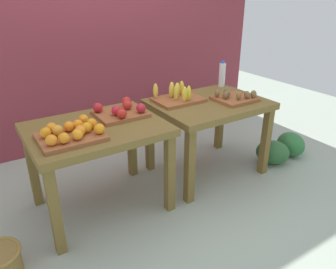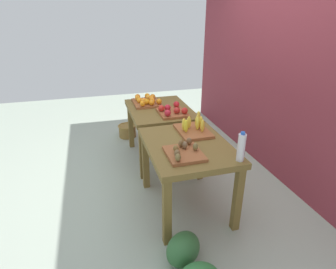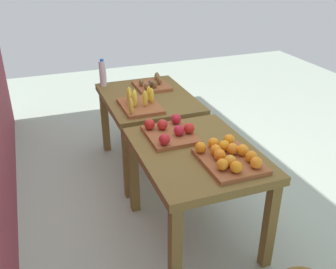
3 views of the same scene
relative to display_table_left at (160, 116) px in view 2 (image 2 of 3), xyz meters
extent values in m
plane|color=#A0AF9E|center=(0.56, 0.00, -0.64)|extent=(8.00, 8.00, 0.00)
cube|color=maroon|center=(0.56, 1.35, 0.86)|extent=(4.40, 0.12, 3.00)
cube|color=brown|center=(0.00, 0.00, 0.08)|extent=(1.04, 0.80, 0.06)
cube|color=brown|center=(-0.46, -0.34, -0.29)|extent=(0.07, 0.07, 0.69)
cube|color=brown|center=(0.46, -0.34, -0.29)|extent=(0.07, 0.07, 0.69)
cube|color=brown|center=(-0.46, 0.34, -0.29)|extent=(0.07, 0.07, 0.69)
cube|color=brown|center=(0.46, 0.34, -0.29)|extent=(0.07, 0.07, 0.69)
cube|color=brown|center=(1.12, 0.00, 0.08)|extent=(1.04, 0.80, 0.06)
cube|color=brown|center=(0.66, -0.34, -0.29)|extent=(0.07, 0.07, 0.69)
cube|color=brown|center=(1.58, -0.34, -0.29)|extent=(0.07, 0.07, 0.69)
cube|color=brown|center=(0.66, 0.34, -0.29)|extent=(0.07, 0.07, 0.69)
cube|color=brown|center=(1.58, 0.34, -0.29)|extent=(0.07, 0.07, 0.69)
cube|color=#95542E|center=(-0.24, -0.13, 0.12)|extent=(0.44, 0.36, 0.03)
sphere|color=orange|center=(-0.09, 0.01, 0.18)|extent=(0.09, 0.09, 0.08)
sphere|color=orange|center=(-0.12, -0.15, 0.18)|extent=(0.10, 0.10, 0.08)
sphere|color=orange|center=(-0.31, -0.24, 0.18)|extent=(0.10, 0.10, 0.08)
sphere|color=orange|center=(-0.21, -0.23, 0.18)|extent=(0.10, 0.10, 0.08)
sphere|color=orange|center=(-0.16, -0.06, 0.18)|extent=(0.11, 0.11, 0.08)
sphere|color=orange|center=(-0.31, -0.09, 0.18)|extent=(0.11, 0.11, 0.08)
sphere|color=orange|center=(-0.06, -0.09, 0.18)|extent=(0.10, 0.10, 0.08)
sphere|color=orange|center=(-0.05, -0.22, 0.18)|extent=(0.09, 0.09, 0.08)
sphere|color=orange|center=(-0.39, -0.08, 0.18)|extent=(0.11, 0.11, 0.08)
sphere|color=orange|center=(-0.18, -0.18, 0.18)|extent=(0.09, 0.09, 0.08)
sphere|color=orange|center=(-0.33, -0.02, 0.18)|extent=(0.08, 0.08, 0.08)
sphere|color=orange|center=(-0.39, -0.23, 0.18)|extent=(0.11, 0.11, 0.08)
sphere|color=orange|center=(-0.22, -0.06, 0.18)|extent=(0.11, 0.11, 0.08)
cube|color=#95542E|center=(0.26, 0.10, 0.12)|extent=(0.40, 0.34, 0.03)
sphere|color=red|center=(0.10, 0.20, 0.18)|extent=(0.10, 0.10, 0.08)
sphere|color=red|center=(0.37, 0.22, 0.18)|extent=(0.11, 0.11, 0.08)
sphere|color=red|center=(0.40, 0.00, 0.18)|extent=(0.11, 0.11, 0.08)
sphere|color=red|center=(0.34, 0.13, 0.18)|extent=(0.11, 0.11, 0.08)
sphere|color=red|center=(0.20, 0.05, 0.18)|extent=(0.10, 0.10, 0.08)
sphere|color=red|center=(0.21, -0.03, 0.18)|extent=(0.11, 0.11, 0.08)
cube|color=#95542E|center=(0.87, 0.15, 0.12)|extent=(0.44, 0.32, 0.03)
ellipsoid|color=yellow|center=(0.87, 0.04, 0.21)|extent=(0.06, 0.05, 0.14)
ellipsoid|color=yellow|center=(0.89, 0.19, 0.21)|extent=(0.06, 0.05, 0.14)
ellipsoid|color=yellow|center=(0.96, 0.22, 0.21)|extent=(0.06, 0.06, 0.14)
ellipsoid|color=yellow|center=(0.83, 0.21, 0.21)|extent=(0.04, 0.05, 0.14)
ellipsoid|color=yellow|center=(0.92, 0.05, 0.21)|extent=(0.06, 0.06, 0.14)
ellipsoid|color=yellow|center=(0.70, 0.28, 0.21)|extent=(0.06, 0.05, 0.14)
ellipsoid|color=yellow|center=(0.86, 0.24, 0.21)|extent=(0.06, 0.06, 0.14)
ellipsoid|color=yellow|center=(0.82, 0.12, 0.21)|extent=(0.05, 0.06, 0.14)
cube|color=#95542E|center=(1.34, -0.11, 0.12)|extent=(0.36, 0.32, 0.03)
ellipsoid|color=brown|center=(1.20, -0.02, 0.18)|extent=(0.06, 0.07, 0.07)
ellipsoid|color=brown|center=(1.23, -0.10, 0.18)|extent=(0.07, 0.07, 0.07)
ellipsoid|color=brown|center=(1.32, -0.18, 0.18)|extent=(0.07, 0.07, 0.07)
ellipsoid|color=olive|center=(1.33, 0.00, 0.18)|extent=(0.07, 0.06, 0.07)
ellipsoid|color=brown|center=(1.41, -0.20, 0.18)|extent=(0.06, 0.06, 0.07)
ellipsoid|color=brown|center=(1.48, -0.21, 0.18)|extent=(0.07, 0.07, 0.07)
ellipsoid|color=brown|center=(1.27, -0.08, 0.18)|extent=(0.06, 0.05, 0.07)
cylinder|color=silver|center=(1.56, 0.33, 0.23)|extent=(0.07, 0.07, 0.25)
cylinder|color=blue|center=(1.56, 0.33, 0.37)|extent=(0.04, 0.04, 0.02)
ellipsoid|color=#2D6031|center=(1.81, -0.26, -0.51)|extent=(0.42, 0.43, 0.26)
cylinder|color=olive|center=(-0.86, -0.35, -0.54)|extent=(0.28, 0.28, 0.19)
torus|color=olive|center=(-0.86, -0.35, -0.45)|extent=(0.30, 0.30, 0.02)
camera|label=1|loc=(-0.79, -2.26, 1.09)|focal=35.06mm
camera|label=2|loc=(3.41, -0.85, 1.31)|focal=29.53mm
camera|label=3|loc=(-2.10, 1.00, 1.40)|focal=40.79mm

